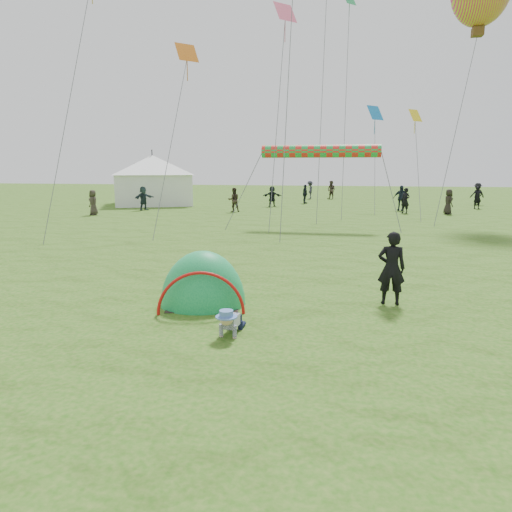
% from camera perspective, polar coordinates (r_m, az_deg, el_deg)
% --- Properties ---
extents(ground, '(140.00, 140.00, 0.00)m').
position_cam_1_polar(ground, '(8.15, 0.77, -10.78)').
color(ground, '#1E580D').
extents(crawling_toddler, '(0.55, 0.75, 0.54)m').
position_cam_1_polar(crawling_toddler, '(8.43, -3.26, -8.08)').
color(crawling_toddler, black).
rests_on(crawling_toddler, ground).
extents(popup_tent, '(2.21, 1.96, 2.45)m').
position_cam_1_polar(popup_tent, '(10.36, -6.60, -6.04)').
color(popup_tent, '#0E8643').
rests_on(popup_tent, ground).
extents(standing_adult, '(0.61, 0.40, 1.65)m').
position_cam_1_polar(standing_adult, '(10.57, 16.57, -1.46)').
color(standing_adult, black).
rests_on(standing_adult, ground).
extents(event_marquee, '(8.27, 8.27, 4.29)m').
position_cam_1_polar(event_marquee, '(38.88, -12.75, 9.47)').
color(event_marquee, white).
rests_on(event_marquee, ground).
extents(crowd_person_0, '(0.75, 0.66, 1.73)m').
position_cam_1_polar(crowd_person_0, '(48.31, -10.44, 8.30)').
color(crowd_person_0, black).
rests_on(crowd_person_0, ground).
extents(crowd_person_1, '(0.98, 0.89, 1.65)m').
position_cam_1_polar(crowd_person_1, '(31.56, -2.80, 7.02)').
color(crowd_person_1, '#31271E').
rests_on(crowd_person_1, ground).
extents(crowd_person_2, '(1.12, 0.76, 1.77)m').
position_cam_1_polar(crowd_person_2, '(34.04, 17.65, 6.92)').
color(crowd_person_2, '#18212D').
rests_on(crowd_person_2, ground).
extents(crowd_person_3, '(0.78, 1.19, 1.73)m').
position_cam_1_polar(crowd_person_3, '(44.90, 6.76, 8.21)').
color(crowd_person_3, '#2B2B37').
rests_on(crowd_person_3, ground).
extents(crowd_person_4, '(0.72, 0.91, 1.62)m').
position_cam_1_polar(crowd_person_4, '(32.46, 22.91, 6.26)').
color(crowd_person_4, black).
rests_on(crowd_person_4, ground).
extents(crowd_person_5, '(1.54, 0.75, 1.59)m').
position_cam_1_polar(crowd_person_5, '(35.85, 2.02, 7.47)').
color(crowd_person_5, black).
rests_on(crowd_person_5, ground).
extents(crowd_person_6, '(0.69, 0.55, 1.64)m').
position_cam_1_polar(crowd_person_6, '(37.73, 25.97, 6.58)').
color(crowd_person_6, black).
rests_on(crowd_person_6, ground).
extents(crowd_person_8, '(0.74, 1.00, 1.58)m').
position_cam_1_polar(crowd_person_8, '(39.14, 6.15, 7.70)').
color(crowd_person_8, black).
rests_on(crowd_person_8, ground).
extents(crowd_person_9, '(1.27, 0.91, 1.78)m').
position_cam_1_polar(crowd_person_9, '(41.59, 25.93, 6.99)').
color(crowd_person_9, black).
rests_on(crowd_person_9, ground).
extents(crowd_person_10, '(0.94, 0.87, 1.61)m').
position_cam_1_polar(crowd_person_10, '(31.21, -19.68, 6.32)').
color(crowd_person_10, '#393129').
rests_on(crowd_person_10, ground).
extents(crowd_person_11, '(1.22, 1.61, 1.69)m').
position_cam_1_polar(crowd_person_11, '(33.81, -13.89, 7.02)').
color(crowd_person_11, '#213037').
rests_on(crowd_person_11, ground).
extents(crowd_person_12, '(0.73, 0.71, 1.68)m').
position_cam_1_polar(crowd_person_12, '(32.19, 18.17, 6.60)').
color(crowd_person_12, black).
rests_on(crowd_person_12, ground).
extents(crowd_person_13, '(1.07, 1.01, 1.75)m').
position_cam_1_polar(crowd_person_13, '(45.13, 9.40, 8.16)').
color(crowd_person_13, '#40352D').
rests_on(crowd_person_13, ground).
extents(rainbow_tube_kite, '(5.91, 0.64, 0.64)m').
position_cam_1_polar(rainbow_tube_kite, '(23.69, 8.05, 12.84)').
color(rainbow_tube_kite, red).
extents(diamond_kite_1, '(1.12, 1.12, 0.92)m').
position_cam_1_polar(diamond_kite_1, '(24.74, -8.65, 23.86)').
color(diamond_kite_1, '#CC5E09').
extents(diamond_kite_2, '(0.96, 0.96, 0.79)m').
position_cam_1_polar(diamond_kite_2, '(32.18, 19.30, 16.26)').
color(diamond_kite_2, yellow).
extents(diamond_kite_4, '(1.27, 1.27, 1.04)m').
position_cam_1_polar(diamond_kite_4, '(35.29, 14.68, 16.94)').
color(diamond_kite_4, '#116EBC').
extents(diamond_kite_5, '(1.27, 1.27, 1.03)m').
position_cam_1_polar(diamond_kite_5, '(27.48, 3.67, 28.14)').
color(diamond_kite_5, '#EE5478').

